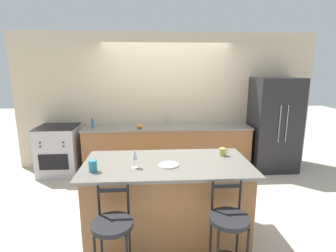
% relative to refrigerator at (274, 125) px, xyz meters
% --- Properties ---
extents(ground_plane, '(18.00, 18.00, 0.00)m').
position_rel_refrigerator_xyz_m(ground_plane, '(-2.11, -0.29, -0.92)').
color(ground_plane, beige).
extents(wall_back, '(6.00, 0.07, 2.70)m').
position_rel_refrigerator_xyz_m(wall_back, '(-2.11, 0.38, 0.43)').
color(wall_back, beige).
rests_on(wall_back, ground_plane).
extents(back_counter, '(3.25, 0.65, 0.90)m').
position_rel_refrigerator_xyz_m(back_counter, '(-2.11, 0.07, -0.47)').
color(back_counter, '#936038').
rests_on(back_counter, ground_plane).
extents(sink_faucet, '(0.02, 0.13, 0.22)m').
position_rel_refrigerator_xyz_m(sink_faucet, '(-2.11, 0.26, 0.12)').
color(sink_faucet, '#ADAFB5').
rests_on(sink_faucet, back_counter).
extents(kitchen_island, '(1.94, 0.99, 0.94)m').
position_rel_refrigerator_xyz_m(kitchen_island, '(-2.25, -2.06, -0.45)').
color(kitchen_island, '#936038').
rests_on(kitchen_island, ground_plane).
extents(refrigerator, '(0.86, 0.74, 1.84)m').
position_rel_refrigerator_xyz_m(refrigerator, '(0.00, 0.00, 0.00)').
color(refrigerator, '#232326').
rests_on(refrigerator, ground_plane).
extents(oven_range, '(0.73, 0.70, 0.94)m').
position_rel_refrigerator_xyz_m(oven_range, '(-4.20, 0.01, -0.45)').
color(oven_range, '#B7B7BC').
rests_on(oven_range, ground_plane).
extents(bar_stool_near, '(0.38, 0.38, 0.97)m').
position_rel_refrigerator_xyz_m(bar_stool_near, '(-2.79, -2.80, -0.38)').
color(bar_stool_near, black).
rests_on(bar_stool_near, ground_plane).
extents(bar_stool_far, '(0.38, 0.38, 0.97)m').
position_rel_refrigerator_xyz_m(bar_stool_far, '(-1.71, -2.79, -0.38)').
color(bar_stool_far, black).
rests_on(bar_stool_far, ground_plane).
extents(dinner_plate, '(0.23, 0.23, 0.02)m').
position_rel_refrigerator_xyz_m(dinner_plate, '(-2.23, -2.15, 0.03)').
color(dinner_plate, white).
rests_on(dinner_plate, kitchen_island).
extents(wine_glass, '(0.07, 0.07, 0.22)m').
position_rel_refrigerator_xyz_m(wine_glass, '(-2.61, -2.19, 0.17)').
color(wine_glass, white).
rests_on(wine_glass, kitchen_island).
extents(coffee_mug, '(0.12, 0.09, 0.09)m').
position_rel_refrigerator_xyz_m(coffee_mug, '(-1.53, -1.85, 0.07)').
color(coffee_mug, '#C1B251').
rests_on(coffee_mug, kitchen_island).
extents(tumbler_cup, '(0.09, 0.09, 0.12)m').
position_rel_refrigerator_xyz_m(tumbler_cup, '(-3.05, -2.28, 0.08)').
color(tumbler_cup, teal).
rests_on(tumbler_cup, kitchen_island).
extents(pumpkin_decoration, '(0.11, 0.11, 0.11)m').
position_rel_refrigerator_xyz_m(pumpkin_decoration, '(-2.65, -0.07, 0.02)').
color(pumpkin_decoration, orange).
rests_on(pumpkin_decoration, back_counter).
extents(soap_bottle, '(0.05, 0.05, 0.19)m').
position_rel_refrigerator_xyz_m(soap_bottle, '(-3.54, 0.00, 0.06)').
color(soap_bottle, teal).
rests_on(soap_bottle, back_counter).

